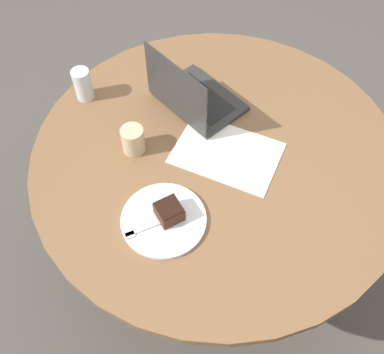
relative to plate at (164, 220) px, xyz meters
The scene contains 9 objects.
ground_plane 0.79m from the plate, 78.65° to the left, with size 12.00×12.00×0.00m, color #4C4742.
dining_table 0.33m from the plate, 78.65° to the left, with size 1.21×1.21×0.72m.
paper_document 0.32m from the plate, 73.56° to the left, with size 0.34×0.25×0.00m.
plate is the anchor object (origin of this frame).
cake_slice 0.04m from the plate, 51.17° to the left, with size 0.10×0.10×0.05m.
fork 0.06m from the plate, 125.40° to the right, with size 0.13×0.14×0.00m.
coffee_glass 0.29m from the plate, 132.98° to the left, with size 0.07×0.07×0.09m.
water_glass 0.59m from the plate, 141.84° to the left, with size 0.06×0.06×0.12m.
laptop 0.47m from the plate, 100.90° to the left, with size 0.36×0.32×0.23m.
Camera 1 is at (0.25, -0.87, 1.87)m, focal length 42.00 mm.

